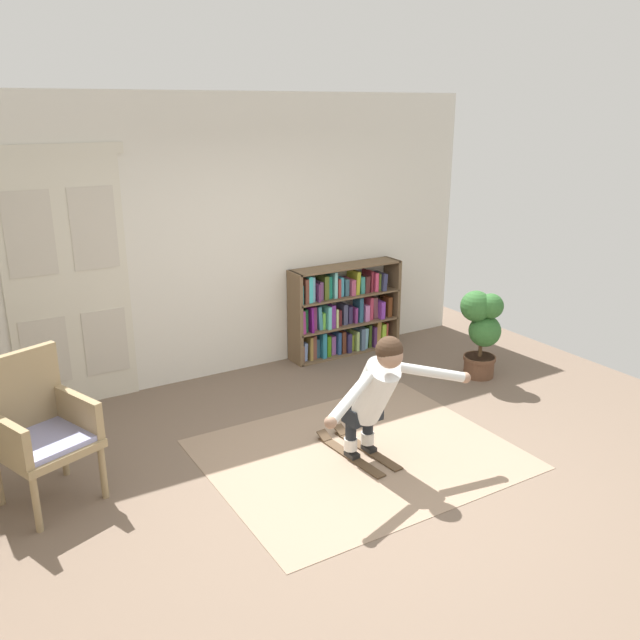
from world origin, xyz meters
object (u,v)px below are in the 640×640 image
potted_plant (482,328)px  skis_pair (357,450)px  bookshelf (342,313)px  person_skier (376,390)px  wicker_chair (39,426)px

potted_plant → skis_pair: bearing=-161.9°
bookshelf → skis_pair: bearing=-119.8°
bookshelf → skis_pair: size_ratio=1.62×
potted_plant → person_skier: bearing=-156.3°
bookshelf → potted_plant: size_ratio=1.42×
bookshelf → potted_plant: bookshelf is taller
bookshelf → potted_plant: bearing=-59.1°
wicker_chair → potted_plant: wicker_chair is taller
potted_plant → person_skier: person_skier is taller
wicker_chair → potted_plant: bearing=0.2°
wicker_chair → skis_pair: size_ratio=1.31×
bookshelf → person_skier: (-1.15, -2.26, 0.16)m
wicker_chair → skis_pair: wicker_chair is taller
person_skier → wicker_chair: bearing=159.9°
wicker_chair → person_skier: size_ratio=0.77×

